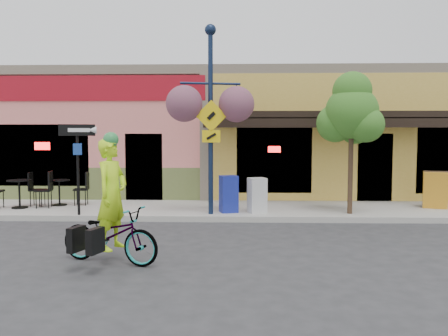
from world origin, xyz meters
The scene contains 14 objects.
ground centered at (0.00, 0.00, 0.00)m, with size 90.00×90.00×0.00m, color #2D2D30.
sidewalk centered at (0.00, 2.00, 0.07)m, with size 24.00×3.00×0.15m, color #9E9B93.
curb centered at (0.00, 0.55, 0.07)m, with size 24.00×0.12×0.15m, color #A8A59E.
building centered at (0.00, 7.50, 2.25)m, with size 18.20×8.20×4.50m, color #E67971, non-canonical shape.
bicycle centered at (-2.19, -3.19, 0.49)m, with size 0.66×1.88×0.99m, color maroon.
cyclist_rider centered at (-2.14, -3.19, 0.95)m, with size 0.70×0.46×1.91m, color #C4FF1A.
lamp_post centered at (-0.68, 0.87, 2.63)m, with size 1.58×0.63×4.96m, color #121F39, non-canonical shape.
one_way_sign centered at (-4.14, 0.65, 1.33)m, with size 0.91×0.20×2.36m, color black, non-canonical shape.
cafe_set_left centered at (-6.23, 1.66, 0.68)m, with size 1.78×0.89×1.07m, color black, non-canonical shape.
cafe_set_right centered at (-5.29, 2.19, 0.65)m, with size 1.68×0.84×1.01m, color black, non-canonical shape.
newspaper_box_blue centered at (-0.21, 1.16, 0.65)m, with size 0.45×0.40×1.00m, color navy, non-canonical shape.
newspaper_box_grey centered at (0.56, 1.11, 0.62)m, with size 0.44×0.40×0.94m, color silver, non-canonical shape.
street_tree centered at (3.02, 1.05, 2.05)m, with size 1.48×1.48×3.80m, color #3D7A26, non-canonical shape.
sandwich_board centered at (5.61, 1.81, 0.69)m, with size 0.64×0.47×1.07m, color orange, non-canonical shape.
Camera 1 is at (0.02, -10.57, 2.17)m, focal length 35.00 mm.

